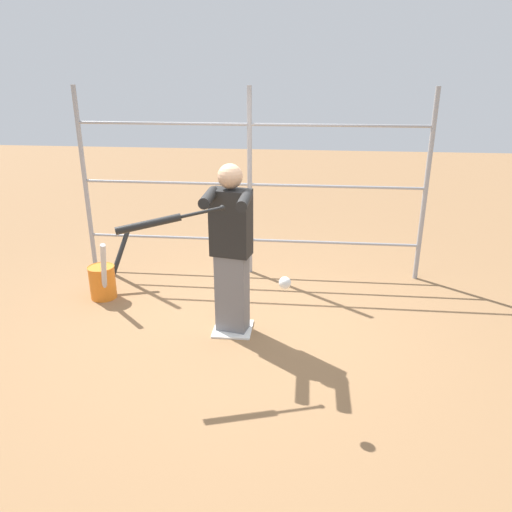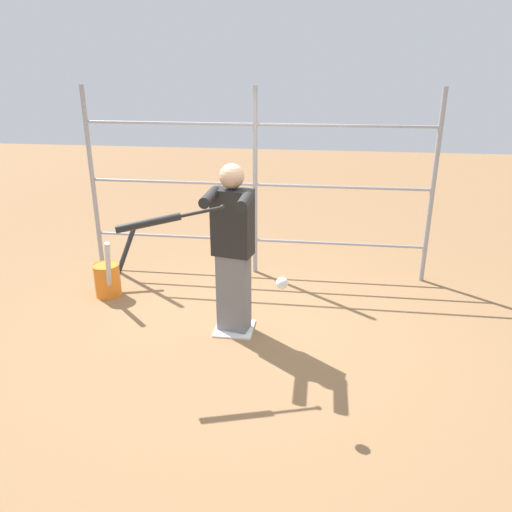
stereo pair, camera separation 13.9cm
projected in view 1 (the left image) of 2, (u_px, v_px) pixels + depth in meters
name	position (u px, v px, depth m)	size (l,w,h in m)	color
ground_plane	(233.00, 330.00, 5.28)	(24.00, 24.00, 0.00)	olive
home_plate	(233.00, 329.00, 5.27)	(0.40, 0.40, 0.02)	white
fence_backstop	(250.00, 185.00, 6.33)	(4.42, 0.06, 2.40)	#939399
batter	(231.00, 246.00, 4.92)	(0.45, 0.65, 1.76)	slate
baseball_bat_swinging	(158.00, 222.00, 4.19)	(0.88, 0.41, 0.18)	black
softball_in_flight	(285.00, 283.00, 3.82)	(0.10, 0.10, 0.10)	white
bat_bucket	(104.00, 280.00, 5.94)	(0.39, 0.93, 0.80)	orange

